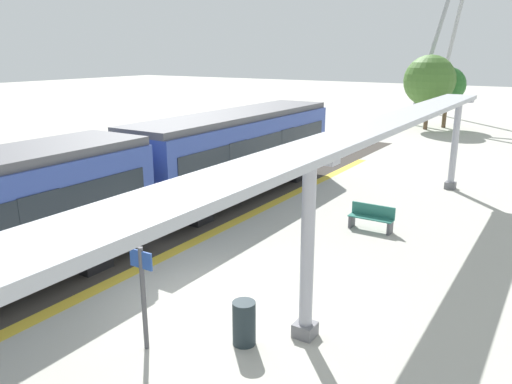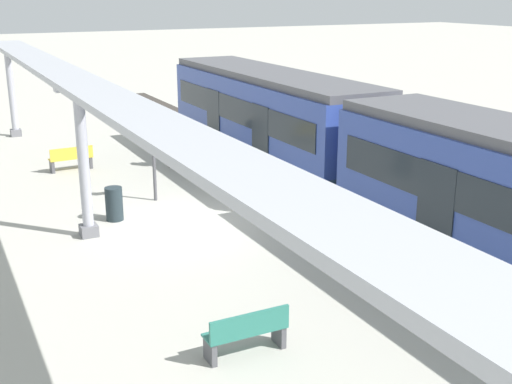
% 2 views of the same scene
% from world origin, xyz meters
% --- Properties ---
extents(ground_plane, '(176.00, 176.00, 0.00)m').
position_xyz_m(ground_plane, '(0.00, 0.00, 0.00)').
color(ground_plane, '#AEACA0').
extents(tactile_edge_strip, '(0.43, 35.18, 0.01)m').
position_xyz_m(tactile_edge_strip, '(-2.85, 0.00, 0.00)').
color(tactile_edge_strip, gold).
rests_on(tactile_edge_strip, ground).
extents(trackbed, '(3.20, 47.18, 0.01)m').
position_xyz_m(trackbed, '(-4.66, 0.00, 0.00)').
color(trackbed, '#38332D').
rests_on(trackbed, ground).
extents(train_far_carriage, '(2.65, 11.27, 3.48)m').
position_xyz_m(train_far_carriage, '(-4.66, 7.92, 1.83)').
color(train_far_carriage, '#31489B').
rests_on(train_far_carriage, ground).
extents(canopy_pillar_second, '(1.10, 0.44, 3.91)m').
position_xyz_m(canopy_pillar_second, '(2.61, -0.19, 1.98)').
color(canopy_pillar_second, slate).
rests_on(canopy_pillar_second, ground).
extents(canopy_pillar_third, '(1.10, 0.44, 3.91)m').
position_xyz_m(canopy_pillar_third, '(2.61, 13.86, 1.98)').
color(canopy_pillar_third, slate).
rests_on(canopy_pillar_third, ground).
extents(canopy_beam, '(1.20, 28.55, 0.16)m').
position_xyz_m(canopy_beam, '(2.61, -0.02, 3.99)').
color(canopy_beam, '#A8AAB2').
rests_on(canopy_beam, canopy_pillar_nearest).
extents(bench_near_end, '(1.50, 0.44, 0.86)m').
position_xyz_m(bench_near_end, '(1.50, 6.90, 0.44)').
color(bench_near_end, '#297062').
rests_on(bench_near_end, ground).
extents(trash_bin, '(0.48, 0.48, 0.94)m').
position_xyz_m(trash_bin, '(1.68, -1.11, 0.47)').
color(trash_bin, '#212D32').
rests_on(trash_bin, ground).
extents(platform_info_sign, '(0.56, 0.10, 2.20)m').
position_xyz_m(platform_info_sign, '(0.09, -2.32, 1.33)').
color(platform_info_sign, '#4C4C51').
rests_on(platform_info_sign, ground).
extents(tree_left_background, '(3.85, 3.85, 5.63)m').
position_xyz_m(tree_left_background, '(-2.86, 31.06, 3.70)').
color(tree_left_background, brown).
rests_on(tree_left_background, ground).
extents(tree_right_background, '(2.76, 2.76, 4.70)m').
position_xyz_m(tree_right_background, '(-1.88, 32.80, 3.30)').
color(tree_right_background, brown).
rests_on(tree_right_background, ground).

